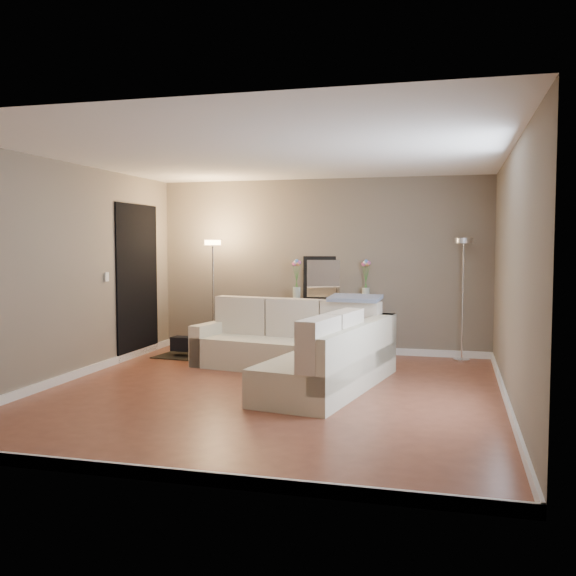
% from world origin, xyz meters
% --- Properties ---
extents(floor, '(5.00, 5.50, 0.01)m').
position_xyz_m(floor, '(0.00, 0.00, -0.01)').
color(floor, brown).
rests_on(floor, ground).
extents(ceiling, '(5.00, 5.50, 0.01)m').
position_xyz_m(ceiling, '(0.00, 0.00, 2.60)').
color(ceiling, white).
rests_on(ceiling, ground).
extents(wall_back, '(5.00, 0.02, 2.60)m').
position_xyz_m(wall_back, '(0.00, 2.76, 1.30)').
color(wall_back, '#776B5B').
rests_on(wall_back, ground).
extents(wall_front, '(5.00, 0.02, 2.60)m').
position_xyz_m(wall_front, '(0.00, -2.76, 1.30)').
color(wall_front, '#776B5B').
rests_on(wall_front, ground).
extents(wall_left, '(0.02, 5.50, 2.60)m').
position_xyz_m(wall_left, '(-2.51, 0.00, 1.30)').
color(wall_left, '#776B5B').
rests_on(wall_left, ground).
extents(wall_right, '(0.02, 5.50, 2.60)m').
position_xyz_m(wall_right, '(2.51, 0.00, 1.30)').
color(wall_right, '#776B5B').
rests_on(wall_right, ground).
extents(baseboard_back, '(5.00, 0.03, 0.10)m').
position_xyz_m(baseboard_back, '(0.00, 2.73, 0.05)').
color(baseboard_back, white).
rests_on(baseboard_back, ground).
extents(baseboard_front, '(5.00, 0.03, 0.10)m').
position_xyz_m(baseboard_front, '(0.00, -2.73, 0.05)').
color(baseboard_front, white).
rests_on(baseboard_front, ground).
extents(baseboard_left, '(0.03, 5.50, 0.10)m').
position_xyz_m(baseboard_left, '(-2.48, 0.00, 0.05)').
color(baseboard_left, white).
rests_on(baseboard_left, ground).
extents(baseboard_right, '(0.03, 5.50, 0.10)m').
position_xyz_m(baseboard_right, '(2.48, 0.00, 0.05)').
color(baseboard_right, white).
rests_on(baseboard_right, ground).
extents(doorway, '(0.02, 1.20, 2.20)m').
position_xyz_m(doorway, '(-2.48, 1.70, 1.10)').
color(doorway, black).
rests_on(doorway, ground).
extents(switch_plate, '(0.02, 0.08, 0.12)m').
position_xyz_m(switch_plate, '(-2.48, 0.85, 1.20)').
color(switch_plate, white).
rests_on(switch_plate, ground).
extents(sectional_sofa, '(2.68, 2.88, 0.90)m').
position_xyz_m(sectional_sofa, '(0.17, 0.87, 0.33)').
color(sectional_sofa, beige).
rests_on(sectional_sofa, floor).
extents(throw_blanket, '(0.69, 0.46, 0.09)m').
position_xyz_m(throw_blanket, '(0.73, 1.41, 0.94)').
color(throw_blanket, slate).
rests_on(throw_blanket, sectional_sofa).
extents(console_table, '(1.24, 0.46, 0.74)m').
position_xyz_m(console_table, '(0.12, 2.59, 0.42)').
color(console_table, black).
rests_on(console_table, floor).
extents(leaning_mirror, '(0.86, 0.13, 0.67)m').
position_xyz_m(leaning_mirror, '(0.17, 2.76, 1.11)').
color(leaning_mirror, black).
rests_on(leaning_mirror, console_table).
extents(table_decor, '(0.52, 0.13, 0.12)m').
position_xyz_m(table_decor, '(0.19, 2.57, 0.80)').
color(table_decor, orange).
rests_on(table_decor, console_table).
extents(flower_vase_left, '(0.14, 0.12, 0.64)m').
position_xyz_m(flower_vase_left, '(-0.32, 2.55, 1.04)').
color(flower_vase_left, silver).
rests_on(flower_vase_left, console_table).
extents(flower_vase_right, '(0.14, 0.12, 0.64)m').
position_xyz_m(flower_vase_right, '(0.70, 2.66, 1.04)').
color(flower_vase_right, silver).
rests_on(flower_vase_right, console_table).
extents(floor_lamp_lit, '(0.26, 0.26, 1.69)m').
position_xyz_m(floor_lamp_lit, '(-1.52, 2.23, 1.19)').
color(floor_lamp_lit, silver).
rests_on(floor_lamp_lit, floor).
extents(floor_lamp_unlit, '(0.30, 0.30, 1.72)m').
position_xyz_m(floor_lamp_unlit, '(2.07, 2.48, 1.21)').
color(floor_lamp_unlit, silver).
rests_on(floor_lamp_unlit, floor).
extents(charcoal_rug, '(1.18, 0.94, 0.01)m').
position_xyz_m(charcoal_rug, '(-1.65, 1.92, 0.01)').
color(charcoal_rug, black).
rests_on(charcoal_rug, floor).
extents(black_bag, '(0.33, 0.25, 0.20)m').
position_xyz_m(black_bag, '(-1.84, 1.83, 0.19)').
color(black_bag, black).
rests_on(black_bag, charcoal_rug).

